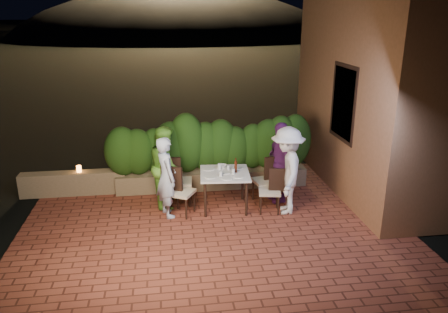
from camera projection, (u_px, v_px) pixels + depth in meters
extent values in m
plane|color=black|center=(216.00, 238.00, 7.67)|extent=(400.00, 400.00, 0.00)
cube|color=brown|center=(213.00, 227.00, 8.16)|extent=(7.00, 6.00, 0.15)
cube|color=#975F3B|center=(372.00, 74.00, 9.23)|extent=(1.60, 5.00, 5.00)
cube|color=black|center=(345.00, 103.00, 8.82)|extent=(0.08, 1.00, 1.40)
cube|color=black|center=(344.00, 103.00, 8.81)|extent=(0.06, 1.15, 1.55)
cube|color=#79684D|center=(212.00, 178.00, 9.79)|extent=(4.20, 0.55, 0.40)
cube|color=#79684D|center=(74.00, 183.00, 9.37)|extent=(2.20, 0.30, 0.50)
ellipsoid|color=black|center=(180.00, 65.00, 65.52)|extent=(52.00, 40.00, 22.00)
cylinder|color=white|center=(210.00, 177.00, 8.33)|extent=(0.21, 0.21, 0.01)
cylinder|color=white|center=(209.00, 169.00, 8.75)|extent=(0.24, 0.24, 0.01)
cylinder|color=white|center=(238.00, 176.00, 8.36)|extent=(0.23, 0.23, 0.01)
cylinder|color=white|center=(238.00, 168.00, 8.82)|extent=(0.23, 0.23, 0.01)
cylinder|color=white|center=(225.00, 172.00, 8.55)|extent=(0.21, 0.21, 0.01)
cylinder|color=white|center=(227.00, 178.00, 8.26)|extent=(0.22, 0.22, 0.01)
cylinder|color=silver|center=(221.00, 174.00, 8.37)|extent=(0.06, 0.06, 0.10)
cylinder|color=silver|center=(220.00, 166.00, 8.73)|extent=(0.07, 0.07, 0.12)
cylinder|color=silver|center=(233.00, 171.00, 8.48)|extent=(0.06, 0.06, 0.11)
cylinder|color=silver|center=(228.00, 167.00, 8.70)|extent=(0.06, 0.06, 0.10)
imported|color=white|center=(222.00, 166.00, 8.85)|extent=(0.25, 0.25, 0.05)
imported|color=#AFC2E1|center=(166.00, 177.00, 8.23)|extent=(0.54, 0.66, 1.57)
imported|color=#67B639|center=(166.00, 166.00, 8.71)|extent=(0.68, 0.84, 1.64)
imported|color=white|center=(287.00, 171.00, 8.36)|extent=(0.85, 1.21, 1.71)
imported|color=#692674|center=(280.00, 162.00, 8.90)|extent=(0.55, 1.03, 1.67)
cylinder|color=orange|center=(79.00, 169.00, 9.29)|extent=(0.10, 0.10, 0.14)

